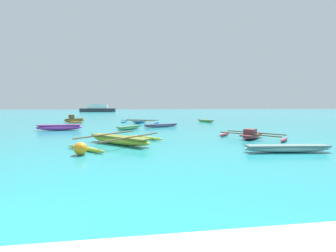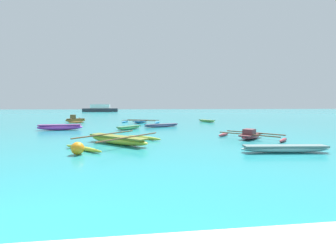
{
  "view_description": "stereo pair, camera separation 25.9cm",
  "coord_description": "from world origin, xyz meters",
  "px_view_note": "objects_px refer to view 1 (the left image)",
  "views": [
    {
      "loc": [
        2.09,
        -2.16,
        2.03
      ],
      "look_at": [
        4.62,
        17.06,
        0.25
      ],
      "focal_mm": 24.0,
      "sensor_mm": 36.0,
      "label": 1
    },
    {
      "loc": [
        2.34,
        -2.19,
        2.03
      ],
      "look_at": [
        4.62,
        17.06,
        0.25
      ],
      "focal_mm": 24.0,
      "sensor_mm": 36.0,
      "label": 2
    }
  ],
  "objects_px": {
    "moored_boat_0": "(140,122)",
    "moored_boat_2": "(74,120)",
    "moored_boat_5": "(129,128)",
    "moored_boat_8": "(287,148)",
    "moored_boat_3": "(59,127)",
    "moored_boat_1": "(119,140)",
    "moored_boat_6": "(161,125)",
    "mooring_buoy_0": "(80,149)",
    "distant_ferry": "(98,109)",
    "moored_boat_7": "(251,135)",
    "moored_boat_4": "(206,121)"
  },
  "relations": [
    {
      "from": "moored_boat_8",
      "to": "distant_ferry",
      "type": "xyz_separation_m",
      "value": [
        -19.28,
        65.62,
        0.8
      ]
    },
    {
      "from": "moored_boat_6",
      "to": "moored_boat_8",
      "type": "bearing_deg",
      "value": -90.69
    },
    {
      "from": "moored_boat_1",
      "to": "moored_boat_3",
      "type": "distance_m",
      "value": 9.17
    },
    {
      "from": "moored_boat_7",
      "to": "moored_boat_5",
      "type": "bearing_deg",
      "value": 97.99
    },
    {
      "from": "moored_boat_3",
      "to": "mooring_buoy_0",
      "type": "xyz_separation_m",
      "value": [
        4.05,
        -9.79,
        0.01
      ]
    },
    {
      "from": "moored_boat_2",
      "to": "moored_boat_3",
      "type": "bearing_deg",
      "value": -100.24
    },
    {
      "from": "moored_boat_2",
      "to": "moored_boat_6",
      "type": "bearing_deg",
      "value": -55.86
    },
    {
      "from": "moored_boat_1",
      "to": "moored_boat_5",
      "type": "bearing_deg",
      "value": 130.15
    },
    {
      "from": "moored_boat_1",
      "to": "distant_ferry",
      "type": "bearing_deg",
      "value": 142.42
    },
    {
      "from": "moored_boat_5",
      "to": "moored_boat_2",
      "type": "bearing_deg",
      "value": 80.29
    },
    {
      "from": "mooring_buoy_0",
      "to": "moored_boat_1",
      "type": "bearing_deg",
      "value": 60.19
    },
    {
      "from": "moored_boat_0",
      "to": "moored_boat_2",
      "type": "distance_m",
      "value": 8.27
    },
    {
      "from": "moored_boat_8",
      "to": "moored_boat_1",
      "type": "bearing_deg",
      "value": 163.34
    },
    {
      "from": "moored_boat_0",
      "to": "moored_boat_3",
      "type": "relative_size",
      "value": 1.29
    },
    {
      "from": "moored_boat_5",
      "to": "moored_boat_7",
      "type": "distance_m",
      "value": 9.93
    },
    {
      "from": "moored_boat_0",
      "to": "moored_boat_6",
      "type": "xyz_separation_m",
      "value": [
        1.96,
        -5.24,
        0.0
      ]
    },
    {
      "from": "moored_boat_3",
      "to": "moored_boat_7",
      "type": "height_order",
      "value": "moored_boat_7"
    },
    {
      "from": "distant_ferry",
      "to": "moored_boat_8",
      "type": "bearing_deg",
      "value": -73.62
    },
    {
      "from": "moored_boat_1",
      "to": "distant_ferry",
      "type": "distance_m",
      "value": 63.74
    },
    {
      "from": "moored_boat_0",
      "to": "moored_boat_1",
      "type": "bearing_deg",
      "value": -159.78
    },
    {
      "from": "moored_boat_1",
      "to": "moored_boat_8",
      "type": "xyz_separation_m",
      "value": [
        7.42,
        -3.0,
        -0.05
      ]
    },
    {
      "from": "moored_boat_5",
      "to": "mooring_buoy_0",
      "type": "distance_m",
      "value": 9.79
    },
    {
      "from": "moored_boat_2",
      "to": "distant_ferry",
      "type": "height_order",
      "value": "distant_ferry"
    },
    {
      "from": "moored_boat_1",
      "to": "moored_boat_4",
      "type": "distance_m",
      "value": 17.37
    },
    {
      "from": "moored_boat_4",
      "to": "moored_boat_6",
      "type": "bearing_deg",
      "value": -76.34
    },
    {
      "from": "moored_boat_7",
      "to": "moored_boat_8",
      "type": "bearing_deg",
      "value": -138.99
    },
    {
      "from": "moored_boat_0",
      "to": "moored_boat_8",
      "type": "height_order",
      "value": "moored_boat_0"
    },
    {
      "from": "moored_boat_2",
      "to": "moored_boat_5",
      "type": "distance_m",
      "value": 11.64
    },
    {
      "from": "moored_boat_3",
      "to": "moored_boat_8",
      "type": "distance_m",
      "value": 16.52
    },
    {
      "from": "moored_boat_6",
      "to": "distant_ferry",
      "type": "bearing_deg",
      "value": 85.39
    },
    {
      "from": "mooring_buoy_0",
      "to": "distant_ferry",
      "type": "height_order",
      "value": "distant_ferry"
    },
    {
      "from": "moored_boat_5",
      "to": "mooring_buoy_0",
      "type": "bearing_deg",
      "value": -145.77
    },
    {
      "from": "moored_boat_2",
      "to": "moored_boat_8",
      "type": "relative_size",
      "value": 1.05
    },
    {
      "from": "moored_boat_0",
      "to": "moored_boat_5",
      "type": "xyz_separation_m",
      "value": [
        -0.97,
        -7.05,
        0.0
      ]
    },
    {
      "from": "moored_boat_0",
      "to": "moored_boat_2",
      "type": "relative_size",
      "value": 1.12
    },
    {
      "from": "moored_boat_7",
      "to": "distant_ferry",
      "type": "bearing_deg",
      "value": 65.16
    },
    {
      "from": "moored_boat_3",
      "to": "mooring_buoy_0",
      "type": "bearing_deg",
      "value": -71.76
    },
    {
      "from": "moored_boat_0",
      "to": "distant_ferry",
      "type": "relative_size",
      "value": 0.42
    },
    {
      "from": "moored_boat_7",
      "to": "mooring_buoy_0",
      "type": "bearing_deg",
      "value": 157.41
    },
    {
      "from": "moored_boat_8",
      "to": "mooring_buoy_0",
      "type": "relative_size",
      "value": 7.36
    },
    {
      "from": "moored_boat_4",
      "to": "moored_boat_0",
      "type": "bearing_deg",
      "value": -116.31
    },
    {
      "from": "mooring_buoy_0",
      "to": "moored_boat_8",
      "type": "bearing_deg",
      "value": -3.96
    },
    {
      "from": "moored_boat_1",
      "to": "moored_boat_2",
      "type": "height_order",
      "value": "moored_boat_2"
    },
    {
      "from": "moored_boat_3",
      "to": "moored_boat_4",
      "type": "bearing_deg",
      "value": 22.41
    },
    {
      "from": "moored_boat_6",
      "to": "moored_boat_4",
      "type": "bearing_deg",
      "value": 22.61
    },
    {
      "from": "moored_boat_7",
      "to": "mooring_buoy_0",
      "type": "distance_m",
      "value": 9.83
    },
    {
      "from": "moored_boat_2",
      "to": "moored_boat_8",
      "type": "height_order",
      "value": "moored_boat_2"
    },
    {
      "from": "moored_boat_2",
      "to": "moored_boat_1",
      "type": "bearing_deg",
      "value": -86.47
    },
    {
      "from": "moored_boat_5",
      "to": "moored_boat_8",
      "type": "bearing_deg",
      "value": -101.45
    },
    {
      "from": "moored_boat_1",
      "to": "moored_boat_7",
      "type": "height_order",
      "value": "moored_boat_7"
    }
  ]
}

